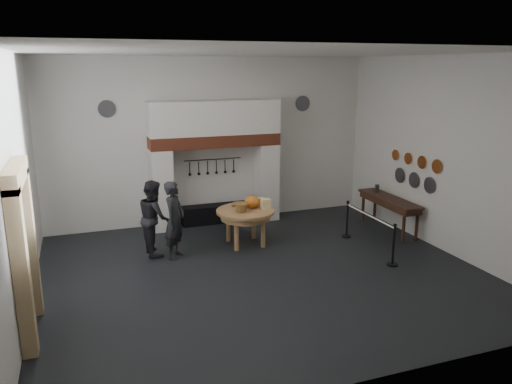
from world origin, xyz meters
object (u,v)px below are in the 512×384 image
object	(u,v)px
side_table	(389,199)
iron_range	(216,214)
visitor_near	(175,220)
barrier_post_near	(394,246)
visitor_far	(154,217)
barrier_post_far	(347,220)
work_table	(245,211)

from	to	relation	value
side_table	iron_range	bearing A→B (deg)	151.29
iron_range	side_table	xyz separation A→B (m)	(4.10, -2.25, 0.62)
visitor_near	side_table	distance (m)	5.65
side_table	barrier_post_near	xyz separation A→B (m)	(-1.28, -2.08, -0.42)
visitor_far	barrier_post_far	world-z (taller)	visitor_far
work_table	side_table	xyz separation A→B (m)	(3.88, -0.28, 0.03)
iron_range	work_table	distance (m)	2.06
visitor_near	barrier_post_far	world-z (taller)	visitor_near
iron_range	visitor_far	xyz separation A→B (m)	(-1.95, -1.82, 0.62)
iron_range	barrier_post_far	xyz separation A→B (m)	(2.82, -2.32, 0.20)
visitor_near	barrier_post_far	distance (m)	4.40
iron_range	work_table	xyz separation A→B (m)	(0.22, -1.96, 0.59)
work_table	visitor_near	bearing A→B (deg)	-171.61
iron_range	work_table	world-z (taller)	work_table
barrier_post_far	iron_range	bearing A→B (deg)	140.59
work_table	side_table	world-z (taller)	side_table
visitor_near	visitor_far	bearing A→B (deg)	78.04
visitor_far	side_table	size ratio (longest dim) A/B	0.79
iron_range	barrier_post_near	distance (m)	5.17
visitor_near	side_table	size ratio (longest dim) A/B	0.81
side_table	barrier_post_near	bearing A→B (deg)	-121.58
iron_range	visitor_near	xyz separation A→B (m)	(-1.55, -2.22, 0.64)
visitor_near	barrier_post_near	size ratio (longest dim) A/B	1.97
work_table	side_table	bearing A→B (deg)	-4.18
work_table	visitor_near	distance (m)	1.79
visitor_far	barrier_post_near	bearing A→B (deg)	-121.99
barrier_post_far	visitor_far	bearing A→B (deg)	174.05
work_table	barrier_post_far	bearing A→B (deg)	-7.84
visitor_far	barrier_post_far	xyz separation A→B (m)	(4.77, -0.50, -0.42)
visitor_near	side_table	world-z (taller)	visitor_near
visitor_far	side_table	world-z (taller)	visitor_far
side_table	barrier_post_far	size ratio (longest dim) A/B	2.44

